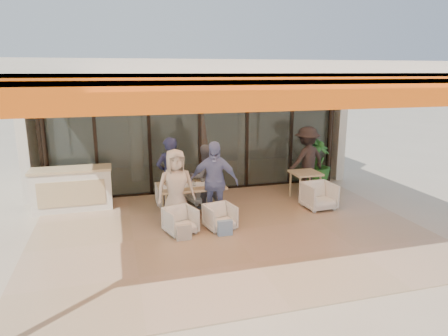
% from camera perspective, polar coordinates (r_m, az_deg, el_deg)
% --- Properties ---
extents(ground, '(70.00, 70.00, 0.00)m').
position_cam_1_polar(ground, '(8.47, 1.00, -9.02)').
color(ground, '#C6B293').
rests_on(ground, ground).
extents(terrace_floor, '(8.00, 6.00, 0.01)m').
position_cam_1_polar(terrace_floor, '(8.47, 1.00, -8.99)').
color(terrace_floor, tan).
rests_on(terrace_floor, ground).
extents(terrace_structure, '(8.00, 6.00, 3.40)m').
position_cam_1_polar(terrace_structure, '(7.57, 1.69, 13.52)').
color(terrace_structure, silver).
rests_on(terrace_structure, ground).
extents(glass_storefront, '(8.08, 0.10, 3.20)m').
position_cam_1_polar(glass_storefront, '(10.86, -3.51, 4.80)').
color(glass_storefront, '#9EADA3').
rests_on(glass_storefront, ground).
extents(interior_block, '(9.05, 3.62, 3.52)m').
position_cam_1_polar(interior_block, '(13.04, -5.69, 9.03)').
color(interior_block, silver).
rests_on(interior_block, ground).
extents(host_counter, '(1.85, 0.65, 1.04)m').
position_cam_1_polar(host_counter, '(10.21, -20.83, -2.80)').
color(host_counter, silver).
rests_on(host_counter, ground).
extents(dining_table, '(1.50, 0.90, 0.93)m').
position_cam_1_polar(dining_table, '(9.14, -4.75, -2.78)').
color(dining_table, '#D8BD84').
rests_on(dining_table, ground).
extents(chair_far_left, '(0.59, 0.56, 0.60)m').
position_cam_1_polar(chair_far_left, '(10.09, -8.03, -3.57)').
color(chair_far_left, white).
rests_on(chair_far_left, ground).
extents(chair_far_right, '(0.84, 0.81, 0.71)m').
position_cam_1_polar(chair_far_right, '(10.21, -3.36, -2.94)').
color(chair_far_right, white).
rests_on(chair_far_right, ground).
extents(chair_near_left, '(0.73, 0.70, 0.61)m').
position_cam_1_polar(chair_near_left, '(8.31, -6.24, -7.33)').
color(chair_near_left, white).
rests_on(chair_near_left, ground).
extents(chair_near_right, '(0.69, 0.66, 0.60)m').
position_cam_1_polar(chair_near_right, '(8.47, -0.59, -6.85)').
color(chair_near_right, white).
rests_on(chair_near_right, ground).
extents(diner_navy, '(0.75, 0.60, 1.80)m').
position_cam_1_polar(diner_navy, '(9.45, -7.74, -0.98)').
color(diner_navy, '#1A1C3A').
rests_on(diner_navy, ground).
extents(diner_grey, '(0.82, 0.66, 1.58)m').
position_cam_1_polar(diner_grey, '(9.62, -2.76, -1.27)').
color(diner_grey, '#5C5C60').
rests_on(diner_grey, ground).
extents(diner_cream, '(0.85, 0.59, 1.68)m').
position_cam_1_polar(diner_cream, '(8.60, -6.88, -2.83)').
color(diner_cream, beige).
rests_on(diner_cream, ground).
extents(diner_periwinkle, '(1.15, 0.80, 1.82)m').
position_cam_1_polar(diner_periwinkle, '(8.74, -1.45, -2.00)').
color(diner_periwinkle, '#7482C1').
rests_on(diner_periwinkle, ground).
extents(tote_bag_cream, '(0.30, 0.10, 0.34)m').
position_cam_1_polar(tote_bag_cream, '(7.99, -5.73, -9.22)').
color(tote_bag_cream, silver).
rests_on(tote_bag_cream, ground).
extents(tote_bag_blue, '(0.30, 0.10, 0.34)m').
position_cam_1_polar(tote_bag_blue, '(8.16, 0.15, -8.65)').
color(tote_bag_blue, '#99BFD8').
rests_on(tote_bag_blue, ground).
extents(side_table, '(0.70, 0.70, 0.74)m').
position_cam_1_polar(side_table, '(10.50, 11.54, -1.13)').
color(side_table, '#D8BD84').
rests_on(side_table, ground).
extents(side_chair, '(0.74, 0.70, 0.72)m').
position_cam_1_polar(side_chair, '(9.94, 13.42, -3.73)').
color(side_chair, white).
rests_on(side_chair, ground).
extents(standing_woman, '(1.33, 0.99, 1.83)m').
position_cam_1_polar(standing_woman, '(11.11, 11.71, 1.15)').
color(standing_woman, black).
rests_on(standing_woman, ground).
extents(potted_palm, '(1.13, 1.13, 1.43)m').
position_cam_1_polar(potted_palm, '(11.76, 13.15, 0.77)').
color(potted_palm, '#1E5919').
rests_on(potted_palm, ground).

